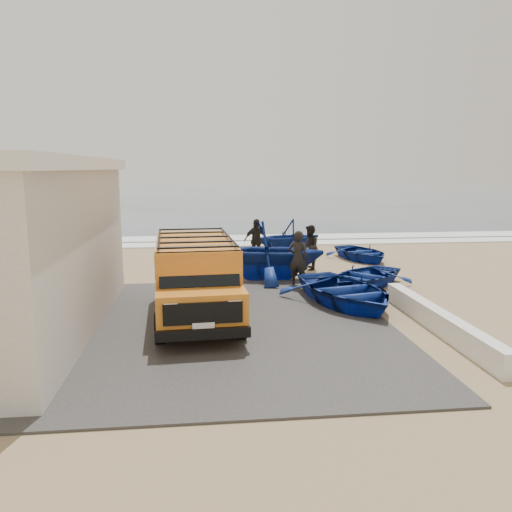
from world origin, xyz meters
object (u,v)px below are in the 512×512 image
boat_near_right (364,276)px  boat_mid_left (268,250)px  boat_near_left (345,290)px  boat_mid_right (361,252)px  fisherman_front (298,259)px  fisherman_middle (310,248)px  fisherman_back (256,241)px  van (196,275)px  boat_far_left (288,237)px  parapet (438,321)px

boat_near_right → boat_mid_left: (-3.15, 1.57, 0.70)m
boat_near_left → boat_mid_left: size_ratio=1.07×
boat_mid_right → fisherman_front: 5.99m
fisherman_middle → fisherman_back: fisherman_back is taller
van → boat_far_left: (4.28, 9.96, -0.37)m
boat_near_right → boat_near_left: bearing=-73.3°
boat_mid_right → fisherman_middle: size_ratio=1.84×
boat_mid_left → fisherman_middle: 2.41m
fisherman_front → fisherman_back: 4.81m
parapet → boat_near_left: 3.12m
boat_mid_left → fisherman_back: size_ratio=2.14×
parapet → fisherman_front: size_ratio=3.08×
parapet → boat_mid_left: boat_mid_left is taller
van → fisherman_middle: 7.67m
boat_near_right → boat_far_left: bearing=149.9°
boat_near_right → boat_far_left: (-1.46, 6.81, 0.48)m
fisherman_middle → boat_near_left: bearing=10.6°
boat_mid_left → fisherman_front: boat_mid_left is taller
van → fisherman_back: (2.53, 8.15, -0.26)m
parapet → van: size_ratio=1.12×
boat_mid_left → boat_far_left: (1.68, 5.24, -0.22)m
fisherman_middle → boat_mid_left: bearing=-40.1°
boat_mid_right → fisherman_middle: 3.36m
parapet → boat_near_right: (-0.28, 4.90, 0.09)m
boat_far_left → fisherman_back: fisherman_back is taller
boat_mid_right → fisherman_back: size_ratio=1.77×
boat_near_right → boat_far_left: 6.98m
boat_mid_left → fisherman_back: bearing=12.9°
boat_far_left → fisherman_back: (-1.75, -1.81, 0.10)m
boat_far_left → fisherman_middle: fisherman_middle is taller
boat_mid_right → parapet: bearing=-111.6°
boat_mid_right → fisherman_front: fisherman_front is taller
boat_near_right → fisherman_middle: 3.35m
boat_near_left → boat_mid_left: (-1.80, 3.81, 0.62)m
fisherman_middle → boat_near_right: bearing=34.0°
parapet → boat_near_left: bearing=121.6°
fisherman_front → fisherman_back: bearing=-48.3°
boat_near_right → boat_mid_left: bearing=-158.8°
van → boat_mid_right: size_ratio=1.61×
boat_mid_left → fisherman_front: size_ratio=2.07×
boat_near_left → boat_far_left: bearing=77.1°
boat_mid_right → boat_near_left: bearing=-126.3°
boat_near_right → fisherman_front: size_ratio=1.79×
parapet → fisherman_back: (-3.50, 9.90, 0.67)m
boat_near_left → boat_mid_right: (2.85, 7.14, -0.10)m
boat_near_left → fisherman_middle: (0.09, 5.30, 0.46)m
boat_near_right → fisherman_back: bearing=170.5°
boat_far_left → fisherman_middle: size_ratio=1.76×
boat_near_left → boat_near_right: bearing=45.4°
boat_mid_left → fisherman_back: boat_mid_left is taller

